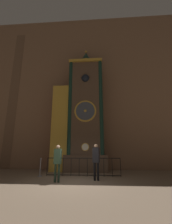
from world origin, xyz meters
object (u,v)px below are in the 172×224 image
Objects in this scene: clock_tower at (81,115)px; stanchion_post at (40,170)px; visitor_far at (96,158)px; visitor_near at (58,159)px.

clock_tower is 9.77× the size of stanchion_post.
visitor_far is 1.75× the size of stanchion_post.
visitor_near is 0.96× the size of visitor_far.
stanchion_post is (-2.16, -2.36, -3.93)m from clock_tower.
clock_tower is 5.07m from stanchion_post.
stanchion_post is (-3.38, 1.03, -0.76)m from visitor_far.
visitor_far is (1.94, 0.53, 0.05)m from visitor_near.
visitor_near is at bearing -47.17° from stanchion_post.
visitor_near is at bearing -149.23° from visitor_far.
visitor_far is at bearing -16.90° from stanchion_post.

